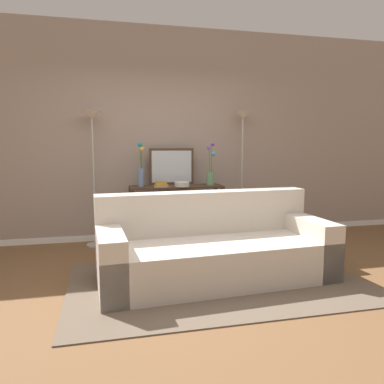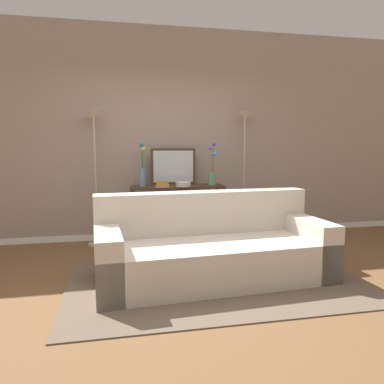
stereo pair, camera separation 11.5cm
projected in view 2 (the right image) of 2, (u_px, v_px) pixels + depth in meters
ground_plane at (185, 293)px, 3.49m from camera, size 16.00×16.00×0.02m
back_wall at (157, 135)px, 5.44m from camera, size 12.00×0.15×3.08m
area_rug at (216, 283)px, 3.71m from camera, size 2.95×1.78×0.01m
couch at (212, 249)px, 3.84m from camera, size 2.42×1.12×0.88m
console_table at (178, 203)px, 5.23m from camera, size 1.31×0.39×0.82m
floor_lamp_left at (94, 141)px, 4.96m from camera, size 0.28×0.28×1.84m
floor_lamp_right at (245, 139)px, 5.39m from camera, size 0.28×0.28×1.87m
wall_mirror at (173, 166)px, 5.31m from camera, size 0.65×0.02×0.53m
vase_tall_flowers at (142, 170)px, 5.10m from camera, size 0.10×0.11×0.61m
vase_short_flowers at (212, 173)px, 5.27m from camera, size 0.13×0.11×0.60m
fruit_bowl at (183, 184)px, 5.08m from camera, size 0.21×0.21×0.07m
book_stack at (162, 184)px, 5.03m from camera, size 0.20×0.16×0.08m
book_row_under_console at (155, 239)px, 5.23m from camera, size 0.43×0.18×0.12m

